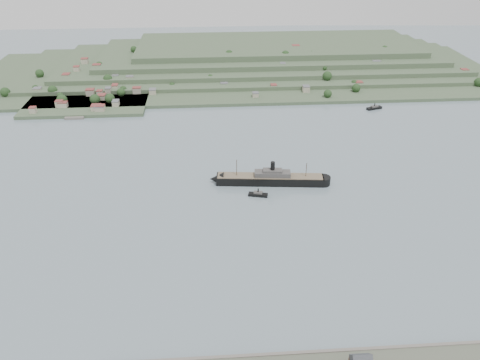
{
  "coord_description": "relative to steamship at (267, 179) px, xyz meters",
  "views": [
    {
      "loc": [
        -46.26,
        -321.05,
        212.33
      ],
      "look_at": [
        -21.77,
        30.0,
        9.51
      ],
      "focal_mm": 35.0,
      "sensor_mm": 36.0,
      "label": 1
    }
  ],
  "objects": [
    {
      "name": "steamship",
      "position": [
        0.0,
        0.0,
        0.0
      ],
      "size": [
        108.19,
        22.57,
        25.95
      ],
      "color": "black",
      "rests_on": "ground"
    },
    {
      "name": "far_peninsula",
      "position": [
        24.82,
        354.36,
        7.09
      ],
      "size": [
        760.0,
        309.0,
        30.0
      ],
      "color": "#3B5035",
      "rests_on": "ground"
    },
    {
      "name": "ferry_east",
      "position": [
        154.01,
        171.48,
        -3.0
      ],
      "size": [
        20.59,
        11.39,
        7.45
      ],
      "color": "black",
      "rests_on": "ground"
    },
    {
      "name": "ferry_west",
      "position": [
        -259.98,
        186.26,
        -3.33
      ],
      "size": [
        16.69,
        10.35,
        6.08
      ],
      "color": "black",
      "rests_on": "ground"
    },
    {
      "name": "ground",
      "position": [
        -3.08,
        -38.74,
        -4.79
      ],
      "size": [
        1400.0,
        1400.0,
        0.0
      ],
      "primitive_type": "plane",
      "color": "slate",
      "rests_on": "ground"
    },
    {
      "name": "tugboat",
      "position": [
        -10.15,
        -20.89,
        -2.99
      ],
      "size": [
        17.01,
        7.95,
        7.4
      ],
      "color": "black",
      "rests_on": "ground"
    }
  ]
}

